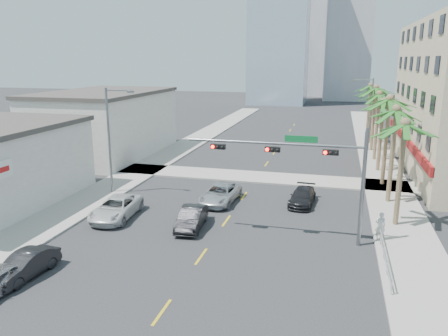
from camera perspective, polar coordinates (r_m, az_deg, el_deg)
name	(u,v)px	position (r m, az deg, el deg)	size (l,w,h in m)	color
ground	(177,291)	(22.86, -6.14, -15.63)	(260.00, 260.00, 0.00)	#262628
sidewalk_right	(389,192)	(40.38, 20.77, -2.98)	(4.00, 120.00, 0.15)	gray
sidewalk_left	(135,174)	(44.48, -11.57, -0.80)	(4.00, 120.00, 0.15)	gray
sidewalk_cross	(257,177)	(42.65, 4.29, -1.19)	(80.00, 4.00, 0.15)	gray
building_left_far	(105,125)	(54.19, -15.22, 5.46)	(11.00, 18.00, 7.20)	beige
tower_far_left	(280,5)	(115.21, 7.37, 20.35)	(14.00, 14.00, 48.00)	#99B2C6
tower_far_center	(309,26)	(144.18, 11.02, 17.75)	(16.00, 16.00, 42.00)	#ADADB2
traffic_signal_mast	(310,164)	(27.22, 11.12, 0.58)	(11.12, 0.54, 7.20)	slate
palm_tree_0	(405,125)	(31.09, 22.60, 5.23)	(4.80, 4.80, 7.80)	brown
palm_tree_1	(396,111)	(36.17, 21.59, 6.99)	(4.80, 4.80, 8.16)	brown
palm_tree_2	(390,100)	(41.28, 20.82, 8.31)	(4.80, 4.80, 8.52)	brown
palm_tree_3	(384,102)	(46.49, 20.11, 8.06)	(4.80, 4.80, 7.80)	brown
palm_tree_4	(379,95)	(51.62, 19.64, 9.01)	(4.80, 4.80, 8.16)	brown
palm_tree_5	(376,88)	(56.77, 19.26, 9.79)	(4.80, 4.80, 8.52)	brown
palm_tree_6	(373,91)	(61.99, 18.86, 9.48)	(4.80, 4.80, 7.80)	brown
palm_tree_7	(370,86)	(67.15, 18.59, 10.10)	(4.80, 4.80, 8.16)	brown
streetlight_left	(111,135)	(37.79, -14.55, 4.15)	(2.55, 0.25, 9.00)	slate
streetlight_right	(369,111)	(56.96, 18.43, 7.11)	(2.55, 0.25, 9.00)	slate
guardrail	(384,251)	(26.88, 20.17, -10.12)	(0.08, 8.08, 1.00)	silver
car_parked_mid	(25,265)	(25.91, -24.57, -11.49)	(1.43, 4.09, 1.35)	black
car_parked_far	(116,208)	(32.80, -13.91, -5.08)	(2.50, 5.43, 1.51)	silver
car_lane_left	(192,218)	(30.12, -4.25, -6.52)	(1.51, 4.32, 1.42)	black
car_lane_center	(220,194)	(35.20, -0.49, -3.38)	(2.41, 5.23, 1.45)	silver
car_lane_right	(302,197)	(35.29, 10.20, -3.71)	(1.79, 4.40, 1.28)	black
pedestrian	(380,226)	(29.47, 19.73, -7.11)	(0.66, 0.43, 1.82)	silver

